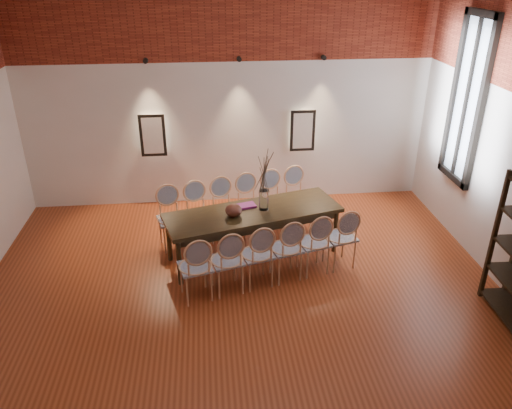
{
  "coord_description": "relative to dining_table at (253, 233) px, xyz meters",
  "views": [
    {
      "loc": [
        -0.37,
        -4.87,
        4.03
      ],
      "look_at": [
        0.24,
        1.1,
        1.05
      ],
      "focal_mm": 35.0,
      "sensor_mm": 36.0,
      "label": 1
    }
  ],
  "objects": [
    {
      "name": "floor",
      "position": [
        -0.24,
        -1.5,
        -0.39
      ],
      "size": [
        7.0,
        7.0,
        0.02
      ],
      "primitive_type": "cube",
      "color": "#96401F",
      "rests_on": "ground"
    },
    {
      "name": "wall_back",
      "position": [
        -0.24,
        2.05,
        1.62
      ],
      "size": [
        7.0,
        0.1,
        4.0
      ],
      "primitive_type": "cube",
      "color": "silver",
      "rests_on": "ground"
    },
    {
      "name": "brick_band_back",
      "position": [
        -0.24,
        1.98,
        2.88
      ],
      "size": [
        7.0,
        0.02,
        1.5
      ],
      "primitive_type": "cube",
      "color": "maroon",
      "rests_on": "ground"
    },
    {
      "name": "brick_band_front",
      "position": [
        -0.24,
        -4.98,
        2.88
      ],
      "size": [
        7.0,
        0.02,
        1.5
      ],
      "primitive_type": "cube",
      "color": "maroon",
      "rests_on": "ground"
    },
    {
      "name": "niche_left",
      "position": [
        -1.54,
        1.95,
        0.93
      ],
      "size": [
        0.36,
        0.06,
        0.66
      ],
      "primitive_type": "cube",
      "color": "#FFEAC6",
      "rests_on": "wall_back"
    },
    {
      "name": "niche_right",
      "position": [
        1.06,
        1.95,
        0.93
      ],
      "size": [
        0.36,
        0.06,
        0.66
      ],
      "primitive_type": "cube",
      "color": "#FFEAC6",
      "rests_on": "wall_back"
    },
    {
      "name": "spot_fixture_left",
      "position": [
        -1.54,
        1.92,
        2.17
      ],
      "size": [
        0.08,
        0.1,
        0.08
      ],
      "primitive_type": "cylinder",
      "rotation": [
        1.57,
        0.0,
        0.0
      ],
      "color": "black",
      "rests_on": "wall_back"
    },
    {
      "name": "spot_fixture_mid",
      "position": [
        -0.04,
        1.92,
        2.17
      ],
      "size": [
        0.08,
        0.1,
        0.08
      ],
      "primitive_type": "cylinder",
      "rotation": [
        1.57,
        0.0,
        0.0
      ],
      "color": "black",
      "rests_on": "wall_back"
    },
    {
      "name": "spot_fixture_right",
      "position": [
        1.36,
        1.92,
        2.17
      ],
      "size": [
        0.08,
        0.1,
        0.08
      ],
      "primitive_type": "cylinder",
      "rotation": [
        1.57,
        0.0,
        0.0
      ],
      "color": "black",
      "rests_on": "wall_back"
    },
    {
      "name": "window_glass",
      "position": [
        3.22,
        0.5,
        1.77
      ],
      "size": [
        0.02,
        0.78,
        2.38
      ],
      "primitive_type": "cube",
      "color": "silver",
      "rests_on": "wall_right"
    },
    {
      "name": "window_frame",
      "position": [
        3.2,
        0.5,
        1.77
      ],
      "size": [
        0.08,
        0.9,
        2.5
      ],
      "primitive_type": "cube",
      "color": "black",
      "rests_on": "wall_right"
    },
    {
      "name": "window_mullion",
      "position": [
        3.2,
        0.5,
        1.77
      ],
      "size": [
        0.06,
        0.06,
        2.4
      ],
      "primitive_type": "cube",
      "color": "black",
      "rests_on": "wall_right"
    },
    {
      "name": "dining_table",
      "position": [
        0.0,
        0.0,
        0.0
      ],
      "size": [
        2.67,
        1.46,
        0.75
      ],
      "primitive_type": "cube",
      "rotation": [
        0.0,
        0.0,
        0.27
      ],
      "color": "#332512",
      "rests_on": "floor"
    },
    {
      "name": "chair_near_a",
      "position": [
        -0.84,
        -0.94,
        0.09
      ],
      "size": [
        0.54,
        0.54,
        0.94
      ],
      "primitive_type": null,
      "rotation": [
        0.0,
        0.0,
        0.27
      ],
      "color": "tan",
      "rests_on": "floor"
    },
    {
      "name": "chair_near_b",
      "position": [
        -0.43,
        -0.83,
        0.09
      ],
      "size": [
        0.54,
        0.54,
        0.94
      ],
      "primitive_type": null,
      "rotation": [
        0.0,
        0.0,
        0.27
      ],
      "color": "tan",
      "rests_on": "floor"
    },
    {
      "name": "chair_near_c",
      "position": [
        -0.02,
        -0.72,
        0.09
      ],
      "size": [
        0.54,
        0.54,
        0.94
      ],
      "primitive_type": null,
      "rotation": [
        0.0,
        0.0,
        0.27
      ],
      "color": "tan",
      "rests_on": "floor"
    },
    {
      "name": "chair_near_d",
      "position": [
        0.39,
        -0.61,
        0.09
      ],
      "size": [
        0.54,
        0.54,
        0.94
      ],
      "primitive_type": null,
      "rotation": [
        0.0,
        0.0,
        0.27
      ],
      "color": "tan",
      "rests_on": "floor"
    },
    {
      "name": "chair_near_e",
      "position": [
        0.8,
        -0.5,
        0.09
      ],
      "size": [
        0.54,
        0.54,
        0.94
      ],
      "primitive_type": null,
      "rotation": [
        0.0,
        0.0,
        0.27
      ],
      "color": "tan",
      "rests_on": "floor"
    },
    {
      "name": "chair_near_f",
      "position": [
        1.2,
        -0.38,
        0.09
      ],
      "size": [
        0.54,
        0.54,
        0.94
      ],
      "primitive_type": null,
      "rotation": [
        0.0,
        0.0,
        0.27
      ],
      "color": "tan",
      "rests_on": "floor"
    },
    {
      "name": "chair_far_a",
      "position": [
        -1.2,
        0.38,
        0.09
      ],
      "size": [
        0.54,
        0.54,
        0.94
      ],
      "primitive_type": null,
      "rotation": [
        0.0,
        0.0,
        3.41
      ],
      "color": "tan",
      "rests_on": "floor"
    },
    {
      "name": "chair_far_b",
      "position": [
        -0.8,
        0.5,
        0.09
      ],
      "size": [
        0.54,
        0.54,
        0.94
      ],
      "primitive_type": null,
      "rotation": [
        0.0,
        0.0,
        3.41
      ],
      "color": "tan",
      "rests_on": "floor"
    },
    {
      "name": "chair_far_c",
      "position": [
        -0.39,
        0.61,
        0.09
      ],
      "size": [
        0.54,
        0.54,
        0.94
      ],
      "primitive_type": null,
      "rotation": [
        0.0,
        0.0,
        3.41
      ],
      "color": "tan",
      "rests_on": "floor"
    },
    {
      "name": "chair_far_d",
      "position": [
        0.02,
        0.72,
        0.09
      ],
      "size": [
        0.54,
        0.54,
        0.94
      ],
      "primitive_type": null,
      "rotation": [
        0.0,
        0.0,
        3.41
      ],
      "color": "tan",
      "rests_on": "floor"
    },
    {
      "name": "chair_far_e",
      "position": [
        0.43,
        0.83,
        0.09
      ],
      "size": [
        0.54,
        0.54,
        0.94
      ],
      "primitive_type": null,
      "rotation": [
        0.0,
        0.0,
        3.41
      ],
      "color": "tan",
      "rests_on": "floor"
    },
    {
      "name": "chair_far_f",
      "position": [
        0.84,
        0.94,
        0.09
      ],
      "size": [
        0.54,
        0.54,
        0.94
      ],
      "primitive_type": null,
      "rotation": [
        0.0,
        0.0,
        3.41
      ],
      "color": "tan",
      "rests_on": "floor"
    },
    {
      "name": "vase",
      "position": [
        0.16,
        0.04,
        0.53
      ],
      "size": [
        0.14,
        0.14,
        0.3
      ],
      "primitive_type": "cylinder",
      "color": "silver",
      "rests_on": "dining_table"
    },
    {
      "name": "dried_branches",
      "position": [
        0.16,
        0.04,
        0.98
      ],
      "size": [
        0.5,
        0.5,
        0.7
      ],
      "primitive_type": null,
      "color": "#43392A",
      "rests_on": "vase"
    },
    {
      "name": "bowl",
      "position": [
        -0.29,
        -0.13,
        0.46
      ],
      "size": [
        0.24,
        0.24,
        0.18
      ],
      "primitive_type": "ellipsoid",
      "color": "#5C2A1D",
      "rests_on": "dining_table"
    },
    {
      "name": "book",
      "position": [
        -0.09,
        0.15,
        0.39
      ],
      "size": [
        0.3,
        0.24,
        0.03
      ],
      "primitive_type": "cube",
      "rotation": [
        0.0,
        0.0,
        0.27
      ],
      "color": "#832178",
      "rests_on": "dining_table"
    }
  ]
}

